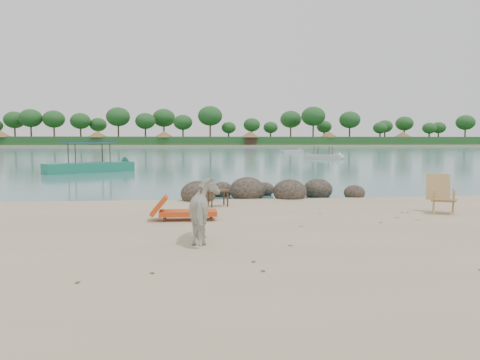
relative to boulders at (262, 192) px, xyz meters
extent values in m
plane|color=#397173|center=(-0.84, 83.46, -0.19)|extent=(400.00, 400.00, 0.00)
cube|color=tan|center=(-0.84, 163.46, -0.19)|extent=(420.00, 90.00, 1.40)
cube|color=#1E4C1E|center=(-0.84, 128.46, 1.71)|extent=(420.00, 18.00, 2.40)
ellipsoid|color=#2B221C|center=(-2.21, -0.64, 0.01)|extent=(1.13, 1.25, 0.85)
ellipsoid|color=#2B221C|center=(-0.51, 0.06, 0.03)|extent=(1.23, 1.35, 0.92)
ellipsoid|color=#2B221C|center=(0.89, -0.34, 0.01)|extent=(1.13, 1.25, 0.85)
ellipsoid|color=#2B221C|center=(2.09, 0.46, -0.01)|extent=(1.03, 1.13, 0.77)
ellipsoid|color=#2B221C|center=(3.19, -0.24, -0.06)|extent=(0.72, 0.79, 0.54)
ellipsoid|color=#2B221C|center=(-1.31, 1.06, -0.05)|extent=(0.78, 0.86, 0.59)
ellipsoid|color=#2B221C|center=(0.29, 1.26, -0.07)|extent=(0.70, 0.77, 0.52)
imported|color=silver|center=(-2.15, -6.95, 0.41)|extent=(0.65, 1.42, 1.19)
plane|color=brown|center=(-1.96, -4.28, -0.18)|extent=(0.14, 0.14, 0.00)
plane|color=brown|center=(2.00, -5.37, -0.18)|extent=(0.14, 0.14, 0.00)
plane|color=brown|center=(-0.62, -7.51, -0.18)|extent=(0.13, 0.13, 0.00)
plane|color=brown|center=(2.70, -4.70, -0.18)|extent=(0.11, 0.11, 0.00)
plane|color=brown|center=(3.19, -3.94, -0.18)|extent=(0.13, 0.13, 0.00)
plane|color=brown|center=(0.03, -5.62, -0.18)|extent=(0.14, 0.14, 0.00)
plane|color=brown|center=(-3.00, -9.07, -0.18)|extent=(0.13, 0.13, 0.00)
plane|color=brown|center=(-3.97, -9.42, -0.18)|extent=(0.11, 0.11, 0.00)
plane|color=brown|center=(-1.37, -9.13, -0.18)|extent=(0.10, 0.10, 0.00)
plane|color=brown|center=(3.35, -3.90, -0.18)|extent=(0.13, 0.13, 0.00)
plane|color=brown|center=(0.94, -3.94, -0.18)|extent=(0.14, 0.14, 0.00)
plane|color=brown|center=(3.05, -5.09, -0.18)|extent=(0.13, 0.13, 0.00)
plane|color=brown|center=(-1.44, -8.57, -0.18)|extent=(0.13, 0.13, 0.00)
camera|label=1|loc=(-2.41, -15.83, 1.77)|focal=35.00mm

